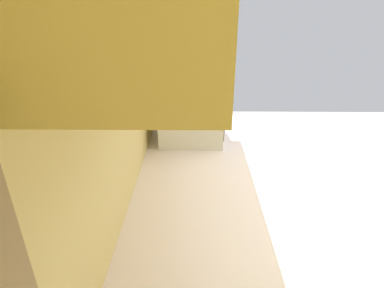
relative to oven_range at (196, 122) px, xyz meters
The scene contains 6 objects.
ground_plane 2.13m from the oven_range, 138.13° to the right, with size 6.48×6.48×0.00m, color beige.
wall_back 1.85m from the oven_range, 166.59° to the left, with size 4.17×0.12×2.85m, color #EDCE7A.
counter_run 1.94m from the oven_range, behind, with size 3.25×0.61×0.92m.
oven_range is the anchor object (origin of this frame).
microwave 1.51m from the oven_range, behind, with size 0.45×0.40×0.28m.
bowl 0.90m from the oven_range, behind, with size 0.18×0.18×0.05m.
Camera 1 is at (-1.78, 1.40, 1.77)m, focal length 29.08 mm.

